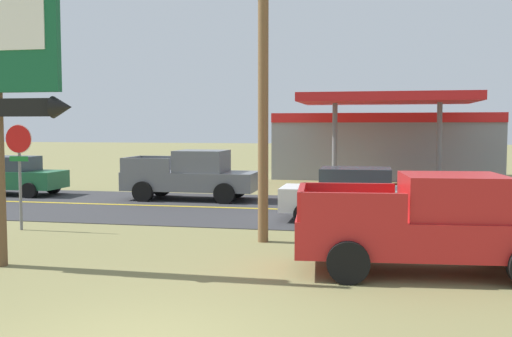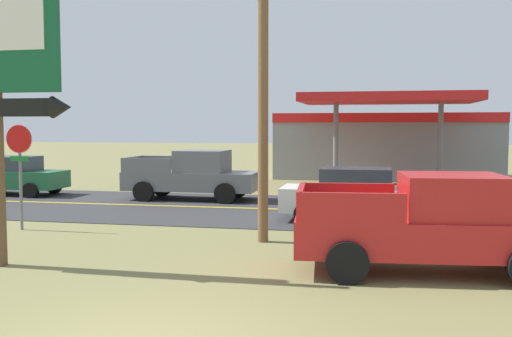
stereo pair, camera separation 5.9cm
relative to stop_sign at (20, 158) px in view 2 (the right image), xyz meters
The scene contains 9 objects.
road_asphalt 8.76m from the stop_sign, 38.73° to the left, with size 140.00×8.00×0.02m, color #333335.
road_centre_line 8.75m from the stop_sign, 38.73° to the left, with size 126.00×0.20×0.01m, color gold.
stop_sign is the anchor object (origin of this frame).
utility_pole 7.32m from the stop_sign, ahead, with size 1.84×0.26×8.04m.
gas_station 21.75m from the stop_sign, 61.95° to the left, with size 12.00×11.50×4.40m.
pickup_red_parked_on_lawn 11.17m from the stop_sign, 13.89° to the right, with size 5.36×2.59×1.96m.
pickup_grey_on_road 7.88m from the stop_sign, 69.89° to the left, with size 5.20×2.24×1.96m.
car_white_near_lane 9.69m from the stop_sign, 20.28° to the left, with size 4.20×2.00×1.64m.
car_green_mid_lane 9.08m from the stop_sign, 125.42° to the left, with size 4.20×2.00×1.64m.
Camera 2 is at (3.05, -6.80, 2.90)m, focal length 40.81 mm.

